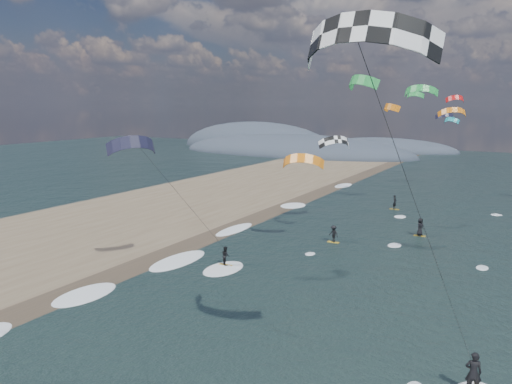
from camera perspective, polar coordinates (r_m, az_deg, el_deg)
The scene contains 9 objects.
ground at distance 25.40m, azimuth -12.20°, elevation -20.29°, with size 260.00×260.00×0.00m, color black.
sand_strip at distance 48.57m, azimuth -25.78°, elevation -6.16°, with size 26.00×240.00×0.00m, color brown.
wet_sand_strip at distance 39.62m, azimuth -15.66°, elevation -9.07°, with size 3.00×240.00×0.00m, color #382D23.
coastal_hills at distance 138.23m, azimuth 3.76°, elevation 4.78°, with size 80.00×41.00×15.00m.
kitesurfer_near_a at distance 17.97m, azimuth 13.92°, elevation 9.41°, with size 8.07×8.58×16.16m.
kitesurfer_near_b at distance 36.71m, azimuth -10.14°, elevation 0.70°, with size 6.64×9.12×11.39m.
far_kitesurfers at distance 51.54m, azimuth 13.94°, elevation -3.55°, with size 7.65×18.40×1.79m.
bg_kite_field at distance 70.96m, azimuth 17.66°, elevation 8.88°, with size 10.98×68.13×7.85m.
shoreline_surf at distance 42.16m, azimuth -9.89°, elevation -7.67°, with size 2.40×79.40×0.11m.
Camera 1 is at (14.91, -16.13, 12.76)m, focal length 35.00 mm.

